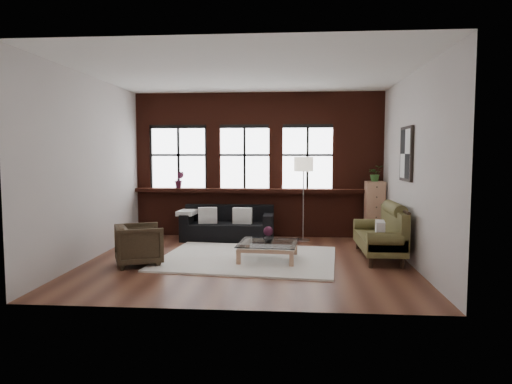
# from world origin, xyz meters

# --- Properties ---
(floor) EXTENTS (5.50, 5.50, 0.00)m
(floor) POSITION_xyz_m (0.00, 0.00, 0.00)
(floor) COLOR #562D1F
(floor) RESTS_ON ground
(ceiling) EXTENTS (5.50, 5.50, 0.00)m
(ceiling) POSITION_xyz_m (0.00, 0.00, 3.20)
(ceiling) COLOR white
(ceiling) RESTS_ON ground
(wall_back) EXTENTS (5.50, 0.00, 5.50)m
(wall_back) POSITION_xyz_m (0.00, 2.50, 1.60)
(wall_back) COLOR beige
(wall_back) RESTS_ON ground
(wall_front) EXTENTS (5.50, 0.00, 5.50)m
(wall_front) POSITION_xyz_m (0.00, -2.50, 1.60)
(wall_front) COLOR beige
(wall_front) RESTS_ON ground
(wall_left) EXTENTS (0.00, 5.00, 5.00)m
(wall_left) POSITION_xyz_m (-2.75, 0.00, 1.60)
(wall_left) COLOR beige
(wall_left) RESTS_ON ground
(wall_right) EXTENTS (0.00, 5.00, 5.00)m
(wall_right) POSITION_xyz_m (2.75, 0.00, 1.60)
(wall_right) COLOR beige
(wall_right) RESTS_ON ground
(brick_backwall) EXTENTS (5.50, 0.12, 3.20)m
(brick_backwall) POSITION_xyz_m (0.00, 2.44, 1.60)
(brick_backwall) COLOR #461A10
(brick_backwall) RESTS_ON floor
(sill_ledge) EXTENTS (5.50, 0.30, 0.08)m
(sill_ledge) POSITION_xyz_m (0.00, 2.35, 1.04)
(sill_ledge) COLOR #461A10
(sill_ledge) RESTS_ON brick_backwall
(window_left) EXTENTS (1.38, 0.10, 1.50)m
(window_left) POSITION_xyz_m (-1.80, 2.45, 1.75)
(window_left) COLOR black
(window_left) RESTS_ON brick_backwall
(window_mid) EXTENTS (1.38, 0.10, 1.50)m
(window_mid) POSITION_xyz_m (-0.30, 2.45, 1.75)
(window_mid) COLOR black
(window_mid) RESTS_ON brick_backwall
(window_right) EXTENTS (1.38, 0.10, 1.50)m
(window_right) POSITION_xyz_m (1.10, 2.45, 1.75)
(window_right) COLOR black
(window_right) RESTS_ON brick_backwall
(wall_poster) EXTENTS (0.05, 0.74, 0.94)m
(wall_poster) POSITION_xyz_m (2.72, 0.30, 1.85)
(wall_poster) COLOR black
(wall_poster) RESTS_ON wall_right
(shag_rug) EXTENTS (3.24, 2.66, 0.03)m
(shag_rug) POSITION_xyz_m (-0.01, 0.13, 0.02)
(shag_rug) COLOR white
(shag_rug) RESTS_ON floor
(dark_sofa) EXTENTS (1.95, 0.79, 0.71)m
(dark_sofa) POSITION_xyz_m (-0.61, 1.90, 0.35)
(dark_sofa) COLOR black
(dark_sofa) RESTS_ON floor
(pillow_a) EXTENTS (0.42, 0.21, 0.34)m
(pillow_a) POSITION_xyz_m (-1.03, 1.80, 0.54)
(pillow_a) COLOR silver
(pillow_a) RESTS_ON dark_sofa
(pillow_b) EXTENTS (0.41, 0.19, 0.34)m
(pillow_b) POSITION_xyz_m (-0.28, 1.80, 0.54)
(pillow_b) COLOR silver
(pillow_b) RESTS_ON dark_sofa
(vintage_settee) EXTENTS (0.76, 1.72, 0.92)m
(vintage_settee) POSITION_xyz_m (2.30, 0.40, 0.46)
(vintage_settee) COLOR brown
(vintage_settee) RESTS_ON floor
(pillow_settee) EXTENTS (0.19, 0.39, 0.34)m
(pillow_settee) POSITION_xyz_m (2.22, -0.12, 0.57)
(pillow_settee) COLOR silver
(pillow_settee) RESTS_ON vintage_settee
(armchair) EXTENTS (0.98, 0.97, 0.68)m
(armchair) POSITION_xyz_m (-1.78, -0.41, 0.34)
(armchair) COLOR #302518
(armchair) RESTS_ON floor
(coffee_table) EXTENTS (1.07, 1.07, 0.34)m
(coffee_table) POSITION_xyz_m (0.36, 0.04, 0.16)
(coffee_table) COLOR tan
(coffee_table) RESTS_ON shag_rug
(vase) EXTENTS (0.15, 0.15, 0.16)m
(vase) POSITION_xyz_m (0.36, 0.04, 0.40)
(vase) COLOR #B2B2B2
(vase) RESTS_ON coffee_table
(flowers) EXTENTS (0.17, 0.17, 0.17)m
(flowers) POSITION_xyz_m (0.36, 0.04, 0.52)
(flowers) COLOR #46182E
(flowers) RESTS_ON vase
(drawer_chest) EXTENTS (0.39, 0.39, 1.27)m
(drawer_chest) POSITION_xyz_m (2.52, 2.08, 0.63)
(drawer_chest) COLOR tan
(drawer_chest) RESTS_ON floor
(potted_plant_top) EXTENTS (0.32, 0.29, 0.34)m
(potted_plant_top) POSITION_xyz_m (2.52, 2.08, 1.44)
(potted_plant_top) COLOR #2D5923
(potted_plant_top) RESTS_ON drawer_chest
(floor_lamp) EXTENTS (0.40, 0.40, 1.94)m
(floor_lamp) POSITION_xyz_m (1.00, 1.93, 0.97)
(floor_lamp) COLOR #A5A5A8
(floor_lamp) RESTS_ON floor
(sill_plant) EXTENTS (0.24, 0.21, 0.38)m
(sill_plant) POSITION_xyz_m (-1.76, 2.32, 1.27)
(sill_plant) COLOR #46182E
(sill_plant) RESTS_ON sill_ledge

